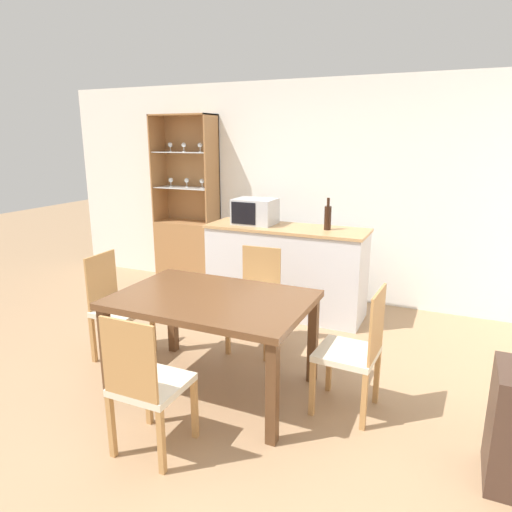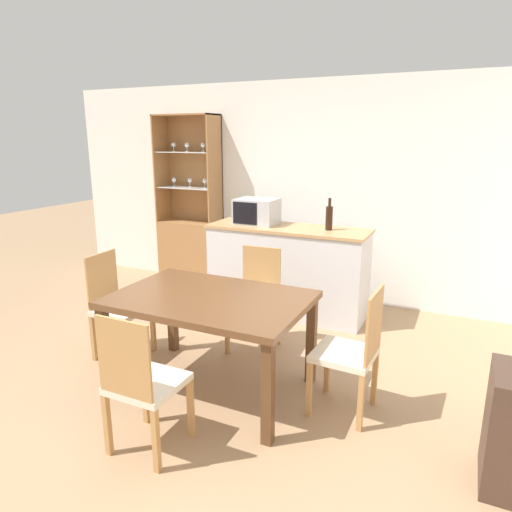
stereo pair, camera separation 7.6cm
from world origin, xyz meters
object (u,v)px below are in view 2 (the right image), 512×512
display_cabinet (191,238)px  microwave (257,211)px  dining_table (210,307)px  dining_chair_head_near (143,383)px  dining_chair_side_right_far (351,352)px  dining_chair_side_left_far (117,306)px  wine_bottle (329,217)px  dining_chair_head_far (256,300)px

display_cabinet → microwave: size_ratio=4.88×
dining_table → microwave: (-0.44, 1.77, 0.44)m
dining_chair_head_near → microwave: 2.69m
dining_chair_side_right_far → microwave: 2.30m
dining_chair_head_near → dining_chair_side_left_far: size_ratio=1.00×
microwave → dining_chair_side_right_far: bearing=-47.6°
dining_chair_head_near → wine_bottle: (0.38, 2.58, 0.64)m
display_cabinet → dining_chair_head_near: (1.64, -3.06, -0.15)m
dining_chair_head_far → dining_chair_head_near: size_ratio=1.00×
dining_table → dining_chair_head_far: 0.83m
display_cabinet → dining_chair_side_left_far: bearing=-74.1°
display_cabinet → dining_chair_head_far: size_ratio=2.35×
display_cabinet → dining_chair_side_left_far: size_ratio=2.35×
dining_table → wine_bottle: (0.38, 1.77, 0.43)m
dining_chair_side_left_far → wine_bottle: (1.42, 1.63, 0.64)m
dining_chair_head_far → dining_chair_side_left_far: same height
dining_table → microwave: size_ratio=3.23×
dining_chair_head_near → wine_bottle: bearing=81.5°
dining_chair_head_far → microwave: size_ratio=2.08×
display_cabinet → dining_chair_head_near: 3.47m
dining_table → dining_chair_side_right_far: dining_chair_side_right_far is taller
dining_chair_side_left_far → microwave: microwave is taller
dining_chair_head_near → display_cabinet: bearing=118.1°
dining_chair_head_near → dining_chair_side_left_far: (-1.04, 0.95, 0.00)m
microwave → display_cabinet: bearing=158.1°
dining_chair_side_right_far → dining_chair_side_left_far: bearing=93.2°
dining_table → dining_chair_side_left_far: (-1.04, 0.14, -0.21)m
dining_table → dining_chair_head_near: size_ratio=1.55×
dining_chair_head_far → dining_chair_side_left_far: bearing=29.1°
dining_chair_head_near → dining_chair_side_right_far: (1.04, 0.95, 0.00)m
dining_table → dining_chair_side_left_far: size_ratio=1.55×
dining_chair_head_far → wine_bottle: size_ratio=2.80×
dining_chair_head_near → dining_chair_side_left_far: same height
dining_table → dining_chair_side_left_far: 1.07m
wine_bottle → dining_table: bearing=-102.0°
dining_chair_head_far → dining_chair_side_right_far: same height
dining_chair_side_right_far → dining_table: bearing=101.1°
display_cabinet → dining_chair_side_left_far: 2.20m
dining_table → microwave: bearing=104.1°
display_cabinet → microwave: display_cabinet is taller
dining_chair_side_left_far → display_cabinet: bearing=-165.9°
wine_bottle → display_cabinet: bearing=166.7°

